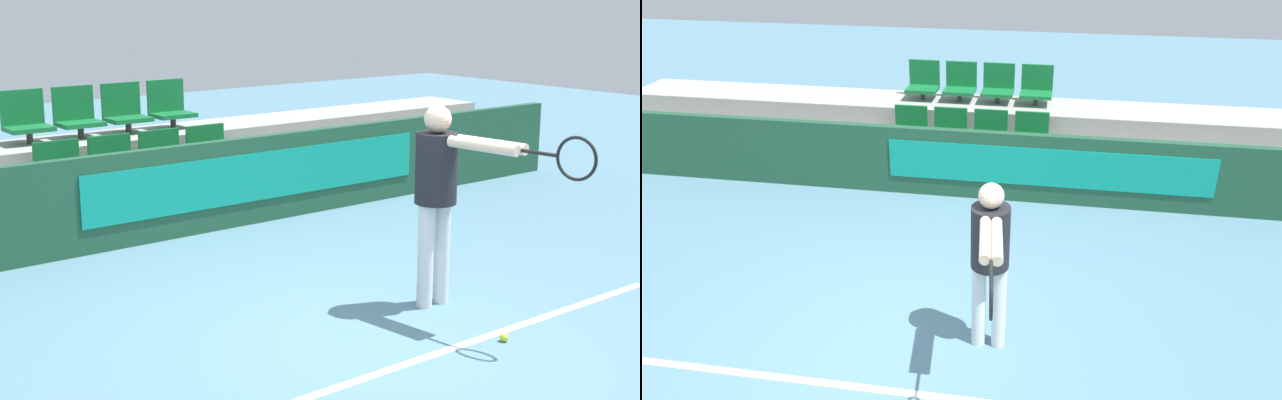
{
  "view_description": "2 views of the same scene",
  "coord_description": "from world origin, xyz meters",
  "views": [
    {
      "loc": [
        -4.24,
        -4.75,
        2.59
      ],
      "look_at": [
        0.52,
        1.48,
        0.7
      ],
      "focal_mm": 50.0,
      "sensor_mm": 36.0,
      "label": 1
    },
    {
      "loc": [
        1.31,
        -4.4,
        3.85
      ],
      "look_at": [
        0.27,
        1.76,
        0.74
      ],
      "focal_mm": 35.0,
      "sensor_mm": 36.0,
      "label": 2
    }
  ],
  "objects": [
    {
      "name": "ground_plane",
      "position": [
        0.0,
        0.0,
        0.0
      ],
      "size": [
        30.0,
        30.0,
        0.0
      ],
      "primitive_type": "plane",
      "color": "slate"
    },
    {
      "name": "court_baseline",
      "position": [
        0.0,
        -0.51,
        0.0
      ],
      "size": [
        5.22,
        0.08,
        0.01
      ],
      "color": "white",
      "rests_on": "ground"
    },
    {
      "name": "barrier_wall",
      "position": [
        0.03,
        3.38,
        0.49
      ],
      "size": [
        11.76,
        0.14,
        0.97
      ],
      "color": "#1E4C33",
      "rests_on": "ground"
    },
    {
      "name": "bleacher_tier_front",
      "position": [
        0.0,
        3.93,
        0.22
      ],
      "size": [
        11.36,
        0.94,
        0.45
      ],
      "color": "#9E9E99",
      "rests_on": "ground"
    },
    {
      "name": "bleacher_tier_middle",
      "position": [
        0.0,
        4.87,
        0.45
      ],
      "size": [
        11.36,
        0.94,
        0.89
      ],
      "color": "#9E9E99",
      "rests_on": "ground"
    },
    {
      "name": "stadium_chair_0",
      "position": [
        -0.89,
        4.05,
        0.7
      ],
      "size": [
        0.49,
        0.39,
        0.58
      ],
      "color": "#333333",
      "rests_on": "bleacher_tier_front"
    },
    {
      "name": "stadium_chair_1",
      "position": [
        -0.3,
        4.05,
        0.7
      ],
      "size": [
        0.49,
        0.39,
        0.58
      ],
      "color": "#333333",
      "rests_on": "bleacher_tier_front"
    },
    {
      "name": "stadium_chair_2",
      "position": [
        0.3,
        4.05,
        0.7
      ],
      "size": [
        0.49,
        0.39,
        0.58
      ],
      "color": "#333333",
      "rests_on": "bleacher_tier_front"
    },
    {
      "name": "stadium_chair_3",
      "position": [
        0.89,
        4.05,
        0.7
      ],
      "size": [
        0.49,
        0.39,
        0.58
      ],
      "color": "#333333",
      "rests_on": "bleacher_tier_front"
    },
    {
      "name": "stadium_chair_4",
      "position": [
        -0.89,
        4.99,
        1.15
      ],
      "size": [
        0.49,
        0.39,
        0.58
      ],
      "color": "#333333",
      "rests_on": "bleacher_tier_middle"
    },
    {
      "name": "stadium_chair_5",
      "position": [
        -0.3,
        4.99,
        1.15
      ],
      "size": [
        0.49,
        0.39,
        0.58
      ],
      "color": "#333333",
      "rests_on": "bleacher_tier_middle"
    },
    {
      "name": "stadium_chair_6",
      "position": [
        0.3,
        4.99,
        1.15
      ],
      "size": [
        0.49,
        0.39,
        0.58
      ],
      "color": "#333333",
      "rests_on": "bleacher_tier_middle"
    },
    {
      "name": "stadium_chair_7",
      "position": [
        0.89,
        4.99,
        1.15
      ],
      "size": [
        0.49,
        0.39,
        0.58
      ],
      "color": "#333333",
      "rests_on": "bleacher_tier_middle"
    },
    {
      "name": "tennis_player",
      "position": [
        0.78,
        0.2,
        1.04
      ],
      "size": [
        0.36,
        1.56,
        1.67
      ],
      "rotation": [
        0.0,
        0.0,
        0.13
      ],
      "color": "silver",
      "rests_on": "ground"
    },
    {
      "name": "tennis_ball",
      "position": [
        0.63,
        -0.64,
        0.03
      ],
      "size": [
        0.07,
        0.07,
        0.07
      ],
      "color": "#CCDB33",
      "rests_on": "ground"
    }
  ]
}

